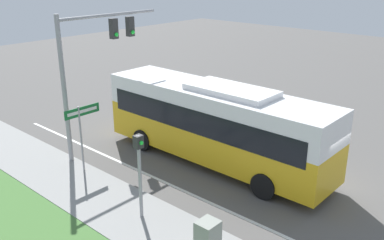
{
  "coord_description": "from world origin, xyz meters",
  "views": [
    {
      "loc": [
        -14.41,
        -6.42,
        8.36
      ],
      "look_at": [
        -1.15,
        5.4,
        1.86
      ],
      "focal_mm": 40.0,
      "sensor_mm": 36.0,
      "label": 1
    }
  ],
  "objects_px": {
    "street_sign": "(82,126)",
    "utility_cabinet": "(208,240)",
    "signal_gantry": "(93,56)",
    "pedestrian_signal": "(139,164)",
    "bus": "(215,120)"
  },
  "relations": [
    {
      "from": "street_sign",
      "to": "utility_cabinet",
      "type": "xyz_separation_m",
      "value": [
        -0.99,
        -7.56,
        -1.39
      ]
    },
    {
      "from": "signal_gantry",
      "to": "street_sign",
      "type": "distance_m",
      "value": 3.27
    },
    {
      "from": "pedestrian_signal",
      "to": "utility_cabinet",
      "type": "distance_m",
      "value": 3.42
    },
    {
      "from": "signal_gantry",
      "to": "street_sign",
      "type": "xyz_separation_m",
      "value": [
        -1.72,
        -1.3,
        -2.46
      ]
    },
    {
      "from": "bus",
      "to": "signal_gantry",
      "type": "height_order",
      "value": "signal_gantry"
    },
    {
      "from": "pedestrian_signal",
      "to": "street_sign",
      "type": "relative_size",
      "value": 1.06
    },
    {
      "from": "signal_gantry",
      "to": "utility_cabinet",
      "type": "bearing_deg",
      "value": -107.03
    },
    {
      "from": "signal_gantry",
      "to": "utility_cabinet",
      "type": "xyz_separation_m",
      "value": [
        -2.71,
        -8.86,
        -3.85
      ]
    },
    {
      "from": "bus",
      "to": "pedestrian_signal",
      "type": "relative_size",
      "value": 3.46
    },
    {
      "from": "bus",
      "to": "pedestrian_signal",
      "type": "xyz_separation_m",
      "value": [
        -5.24,
        -0.99,
        0.15
      ]
    },
    {
      "from": "signal_gantry",
      "to": "street_sign",
      "type": "bearing_deg",
      "value": -142.93
    },
    {
      "from": "signal_gantry",
      "to": "pedestrian_signal",
      "type": "height_order",
      "value": "signal_gantry"
    },
    {
      "from": "bus",
      "to": "utility_cabinet",
      "type": "relative_size",
      "value": 8.85
    },
    {
      "from": "bus",
      "to": "pedestrian_signal",
      "type": "height_order",
      "value": "bus"
    },
    {
      "from": "pedestrian_signal",
      "to": "utility_cabinet",
      "type": "xyz_separation_m",
      "value": [
        -0.18,
        -3.12,
        -1.4
      ]
    }
  ]
}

